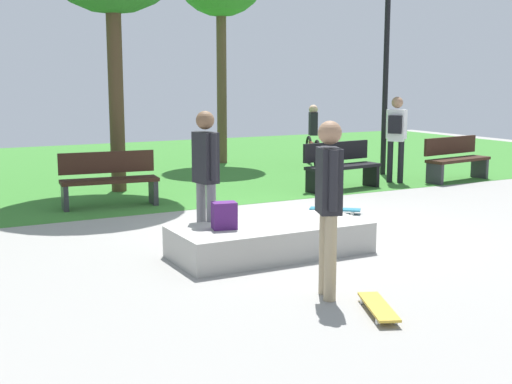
{
  "coord_description": "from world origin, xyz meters",
  "views": [
    {
      "loc": [
        -4.94,
        -8.04,
        2.15
      ],
      "look_at": [
        -0.99,
        -0.55,
        0.72
      ],
      "focal_mm": 47.89,
      "sensor_mm": 36.0,
      "label": 1
    }
  ],
  "objects_px": {
    "park_bench_far_left": "(341,165)",
    "cyclist_on_bicycle": "(313,140)",
    "lamp_post": "(386,49)",
    "skateboard_spare": "(335,209)",
    "backpack_on_ledge": "(224,215)",
    "skateboard_by_ledge": "(378,307)",
    "pedestrian_with_backpack": "(396,131)",
    "skater_watching": "(206,169)",
    "concrete_ledge": "(271,239)",
    "park_bench_by_oak": "(109,178)",
    "skater_performing_trick": "(329,195)",
    "park_bench_near_lamppost": "(456,158)"
  },
  "relations": [
    {
      "from": "park_bench_far_left",
      "to": "pedestrian_with_backpack",
      "type": "relative_size",
      "value": 0.93
    },
    {
      "from": "park_bench_far_left",
      "to": "pedestrian_with_backpack",
      "type": "xyz_separation_m",
      "value": [
        1.46,
        0.17,
        0.58
      ]
    },
    {
      "from": "backpack_on_ledge",
      "to": "skater_watching",
      "type": "distance_m",
      "value": 0.75
    },
    {
      "from": "park_bench_by_oak",
      "to": "park_bench_far_left",
      "type": "relative_size",
      "value": 1.0
    },
    {
      "from": "skater_performing_trick",
      "to": "backpack_on_ledge",
      "type": "bearing_deg",
      "value": 99.71
    },
    {
      "from": "backpack_on_ledge",
      "to": "park_bench_by_oak",
      "type": "distance_m",
      "value": 4.0
    },
    {
      "from": "park_bench_far_left",
      "to": "skater_performing_trick",
      "type": "bearing_deg",
      "value": -125.96
    },
    {
      "from": "backpack_on_ledge",
      "to": "concrete_ledge",
      "type": "bearing_deg",
      "value": 7.71
    },
    {
      "from": "lamp_post",
      "to": "park_bench_near_lamppost",
      "type": "bearing_deg",
      "value": -62.34
    },
    {
      "from": "skater_watching",
      "to": "park_bench_far_left",
      "type": "bearing_deg",
      "value": 36.27
    },
    {
      "from": "backpack_on_ledge",
      "to": "skater_watching",
      "type": "bearing_deg",
      "value": 100.44
    },
    {
      "from": "cyclist_on_bicycle",
      "to": "skateboard_by_ledge",
      "type": "bearing_deg",
      "value": -119.28
    },
    {
      "from": "skater_watching",
      "to": "park_bench_near_lamppost",
      "type": "xyz_separation_m",
      "value": [
        6.96,
        2.89,
        -0.54
      ]
    },
    {
      "from": "park_bench_by_oak",
      "to": "pedestrian_with_backpack",
      "type": "bearing_deg",
      "value": -1.75
    },
    {
      "from": "lamp_post",
      "to": "skateboard_spare",
      "type": "bearing_deg",
      "value": -137.37
    },
    {
      "from": "skateboard_by_ledge",
      "to": "pedestrian_with_backpack",
      "type": "bearing_deg",
      "value": 49.79
    },
    {
      "from": "pedestrian_with_backpack",
      "to": "concrete_ledge",
      "type": "bearing_deg",
      "value": -142.73
    },
    {
      "from": "skater_watching",
      "to": "park_bench_far_left",
      "type": "relative_size",
      "value": 1.06
    },
    {
      "from": "park_bench_near_lamppost",
      "to": "cyclist_on_bicycle",
      "type": "bearing_deg",
      "value": 110.91
    },
    {
      "from": "skater_watching",
      "to": "park_bench_by_oak",
      "type": "distance_m",
      "value": 3.47
    },
    {
      "from": "concrete_ledge",
      "to": "skateboard_spare",
      "type": "height_order",
      "value": "concrete_ledge"
    },
    {
      "from": "concrete_ledge",
      "to": "pedestrian_with_backpack",
      "type": "height_order",
      "value": "pedestrian_with_backpack"
    },
    {
      "from": "skater_performing_trick",
      "to": "park_bench_by_oak",
      "type": "bearing_deg",
      "value": 95.55
    },
    {
      "from": "skater_performing_trick",
      "to": "skateboard_by_ledge",
      "type": "distance_m",
      "value": 1.15
    },
    {
      "from": "backpack_on_ledge",
      "to": "skateboard_spare",
      "type": "bearing_deg",
      "value": 43.92
    },
    {
      "from": "park_bench_near_lamppost",
      "to": "backpack_on_ledge",
      "type": "bearing_deg",
      "value": -153.68
    },
    {
      "from": "skateboard_spare",
      "to": "skateboard_by_ledge",
      "type": "bearing_deg",
      "value": -119.52
    },
    {
      "from": "skater_watching",
      "to": "pedestrian_with_backpack",
      "type": "bearing_deg",
      "value": 29.83
    },
    {
      "from": "skateboard_by_ledge",
      "to": "pedestrian_with_backpack",
      "type": "distance_m",
      "value": 8.15
    },
    {
      "from": "lamp_post",
      "to": "pedestrian_with_backpack",
      "type": "height_order",
      "value": "lamp_post"
    },
    {
      "from": "skater_watching",
      "to": "park_bench_near_lamppost",
      "type": "height_order",
      "value": "skater_watching"
    },
    {
      "from": "concrete_ledge",
      "to": "park_bench_far_left",
      "type": "relative_size",
      "value": 1.46
    },
    {
      "from": "concrete_ledge",
      "to": "park_bench_by_oak",
      "type": "distance_m",
      "value": 4.13
    },
    {
      "from": "skateboard_by_ledge",
      "to": "lamp_post",
      "type": "height_order",
      "value": "lamp_post"
    },
    {
      "from": "concrete_ledge",
      "to": "skateboard_by_ledge",
      "type": "height_order",
      "value": "concrete_ledge"
    },
    {
      "from": "backpack_on_ledge",
      "to": "cyclist_on_bicycle",
      "type": "bearing_deg",
      "value": 62.85
    },
    {
      "from": "backpack_on_ledge",
      "to": "skater_performing_trick",
      "type": "distance_m",
      "value": 1.83
    },
    {
      "from": "skater_performing_trick",
      "to": "park_bench_near_lamppost",
      "type": "distance_m",
      "value": 8.48
    },
    {
      "from": "backpack_on_ledge",
      "to": "lamp_post",
      "type": "height_order",
      "value": "lamp_post"
    },
    {
      "from": "skateboard_spare",
      "to": "pedestrian_with_backpack",
      "type": "relative_size",
      "value": 0.42
    },
    {
      "from": "skater_performing_trick",
      "to": "park_bench_near_lamppost",
      "type": "bearing_deg",
      "value": 37.87
    },
    {
      "from": "cyclist_on_bicycle",
      "to": "backpack_on_ledge",
      "type": "bearing_deg",
      "value": -129.24
    },
    {
      "from": "concrete_ledge",
      "to": "cyclist_on_bicycle",
      "type": "height_order",
      "value": "cyclist_on_bicycle"
    },
    {
      "from": "skater_performing_trick",
      "to": "lamp_post",
      "type": "height_order",
      "value": "lamp_post"
    },
    {
      "from": "concrete_ledge",
      "to": "skater_watching",
      "type": "bearing_deg",
      "value": 133.73
    },
    {
      "from": "park_bench_far_left",
      "to": "cyclist_on_bicycle",
      "type": "height_order",
      "value": "cyclist_on_bicycle"
    },
    {
      "from": "skateboard_by_ledge",
      "to": "cyclist_on_bicycle",
      "type": "xyz_separation_m",
      "value": [
        5.21,
        9.29,
        0.57
      ]
    },
    {
      "from": "skateboard_by_ledge",
      "to": "park_bench_near_lamppost",
      "type": "xyz_separation_m",
      "value": [
        6.54,
        5.82,
        0.42
      ]
    },
    {
      "from": "park_bench_by_oak",
      "to": "concrete_ledge",
      "type": "bearing_deg",
      "value": -77.94
    },
    {
      "from": "park_bench_far_left",
      "to": "pedestrian_with_backpack",
      "type": "distance_m",
      "value": 1.58
    }
  ]
}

